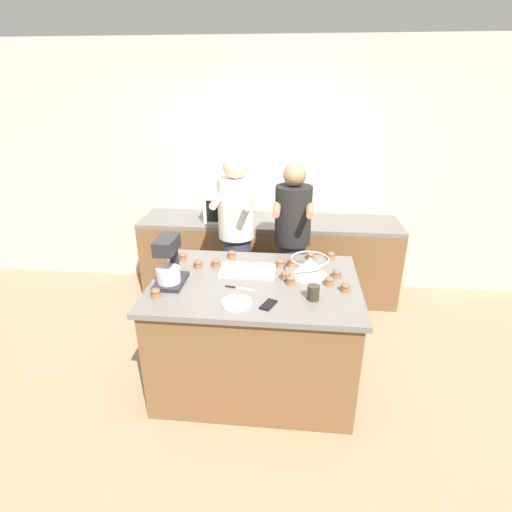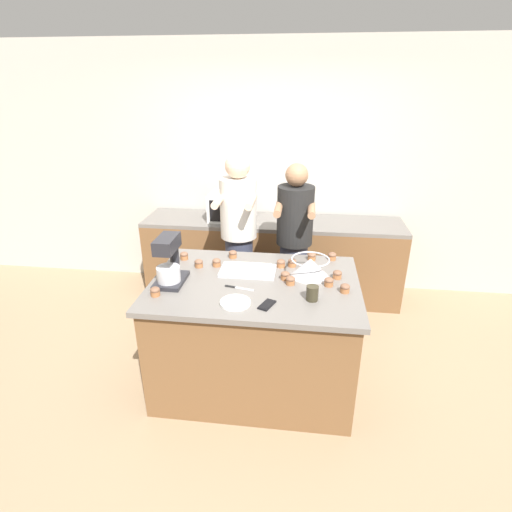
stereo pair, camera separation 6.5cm
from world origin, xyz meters
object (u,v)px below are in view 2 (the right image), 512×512
(stand_mixer, at_px, (169,263))
(knife, at_px, (237,288))
(cupcake_8, at_px, (233,254))
(microwave_oven, at_px, (233,206))
(drinking_glass, at_px, (312,293))
(cupcake_4, at_px, (332,256))
(cupcake_0, at_px, (312,256))
(cupcake_1, at_px, (281,263))
(cupcake_6, at_px, (285,275))
(cupcake_5, at_px, (155,291))
(baking_tray, at_px, (248,270))
(cupcake_10, at_px, (345,288))
(small_plate, at_px, (235,303))
(cupcake_13, at_px, (290,280))
(cell_phone, at_px, (267,305))
(cupcake_3, at_px, (292,263))
(person_left, at_px, (239,240))
(cupcake_2, at_px, (337,274))
(cupcake_11, at_px, (217,262))
(mixing_bowl, at_px, (310,267))
(cupcake_7, at_px, (184,256))
(cupcake_12, at_px, (329,282))
(person_right, at_px, (294,247))
(cupcake_9, at_px, (199,263))

(stand_mixer, relative_size, knife, 1.65)
(cupcake_8, bearing_deg, microwave_oven, 100.30)
(drinking_glass, xyz_separation_m, cupcake_4, (0.17, 0.70, -0.02))
(cupcake_0, height_order, cupcake_1, same)
(stand_mixer, xyz_separation_m, cupcake_6, (0.83, 0.15, -0.13))
(cupcake_5, height_order, cupcake_8, same)
(baking_tray, height_order, cupcake_8, cupcake_8)
(cupcake_10, bearing_deg, small_plate, -160.92)
(knife, xyz_separation_m, cupcake_13, (0.37, 0.11, 0.03))
(cell_phone, distance_m, knife, 0.32)
(baking_tray, xyz_separation_m, cupcake_4, (0.66, 0.33, 0.01))
(knife, bearing_deg, cupcake_5, -161.77)
(cell_phone, xyz_separation_m, cupcake_3, (0.14, 0.64, 0.03))
(cupcake_10, bearing_deg, person_left, 134.64)
(cupcake_3, bearing_deg, cupcake_1, -165.28)
(knife, distance_m, cupcake_4, 0.92)
(cupcake_2, xyz_separation_m, cupcake_11, (-0.95, 0.10, 0.00))
(mixing_bowl, distance_m, cell_phone, 0.56)
(cupcake_10, xyz_separation_m, cupcake_11, (-0.99, 0.32, 0.00))
(cupcake_7, bearing_deg, cell_phone, -41.21)
(cupcake_10, height_order, cupcake_12, same)
(stand_mixer, height_order, cupcake_8, stand_mixer)
(cupcake_8, height_order, cupcake_11, same)
(stand_mixer, relative_size, cupcake_12, 5.31)
(cupcake_3, distance_m, cupcake_13, 0.32)
(cupcake_7, bearing_deg, cupcake_4, 6.76)
(cupcake_3, xyz_separation_m, cupcake_4, (0.32, 0.17, 0.00))
(cupcake_8, height_order, cupcake_10, same)
(cell_phone, bearing_deg, cupcake_0, 69.45)
(microwave_oven, distance_m, cupcake_2, 1.72)
(stand_mixer, xyz_separation_m, cupcake_11, (0.27, 0.32, -0.13))
(cupcake_3, relative_size, cupcake_10, 1.00)
(person_left, bearing_deg, cupcake_10, -45.36)
(cupcake_0, relative_size, cupcake_2, 1.00)
(cupcake_2, bearing_deg, cupcake_5, -161.26)
(small_plate, bearing_deg, cupcake_6, 52.56)
(cupcake_2, distance_m, cupcake_5, 1.33)
(stand_mixer, distance_m, cupcake_12, 1.16)
(cupcake_0, distance_m, cupcake_8, 0.66)
(cupcake_0, relative_size, cupcake_13, 1.00)
(person_right, distance_m, cupcake_4, 0.49)
(cupcake_0, distance_m, cupcake_4, 0.17)
(microwave_oven, height_order, cupcake_9, microwave_oven)
(small_plate, distance_m, cupcake_4, 1.06)
(cupcake_6, xyz_separation_m, cupcake_10, (0.43, -0.15, 0.00))
(baking_tray, relative_size, cupcake_10, 6.28)
(cell_phone, height_order, small_plate, small_plate)
(cupcake_6, height_order, cupcake_11, same)
(small_plate, xyz_separation_m, cupcake_8, (-0.15, 0.75, 0.02))
(small_plate, xyz_separation_m, cupcake_11, (-0.25, 0.57, 0.02))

